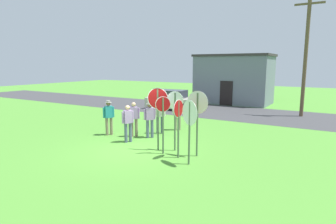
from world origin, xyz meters
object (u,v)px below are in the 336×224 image
at_px(person_in_teal, 109,116).
at_px(person_in_dark_shirt, 128,122).
at_px(utility_pole, 306,54).
at_px(parked_car_on_street, 173,101).
at_px(person_with_sunhat, 134,117).
at_px(stop_sign_low_front, 190,120).
at_px(stop_sign_leaning_left, 175,111).
at_px(stop_sign_far_back, 163,116).
at_px(person_near_signs, 160,114).
at_px(person_on_left, 150,117).
at_px(stop_sign_center_cluster, 158,107).
at_px(stop_sign_leaning_right, 178,119).
at_px(person_holding_notes, 177,112).
at_px(stop_sign_nearest, 197,111).

xyz_separation_m(person_in_teal, person_in_dark_shirt, (1.65, -0.55, -0.03)).
distance_m(utility_pole, parked_car_on_street, 9.83).
bearing_deg(person_with_sunhat, stop_sign_low_front, -27.50).
bearing_deg(person_in_dark_shirt, person_in_teal, 161.46).
relative_size(stop_sign_leaning_left, stop_sign_far_back, 1.07).
distance_m(stop_sign_far_back, person_near_signs, 3.41).
xyz_separation_m(person_on_left, person_in_dark_shirt, (-0.38, -1.16, -0.06)).
xyz_separation_m(stop_sign_center_cluster, stop_sign_far_back, (0.44, -0.30, -0.28)).
xyz_separation_m(stop_sign_low_front, stop_sign_far_back, (-1.43, 0.55, -0.07)).
distance_m(stop_sign_leaning_right, stop_sign_center_cluster, 1.29).
bearing_deg(person_in_teal, stop_sign_far_back, -16.80).
relative_size(stop_sign_center_cluster, person_with_sunhat, 1.52).
bearing_deg(stop_sign_far_back, person_near_signs, 124.76).
distance_m(stop_sign_leaning_right, stop_sign_low_front, 0.81).
distance_m(person_near_signs, person_holding_notes, 1.17).
xyz_separation_m(stop_sign_center_cluster, stop_sign_nearest, (1.70, 0.12, -0.04)).
relative_size(parked_car_on_street, person_in_teal, 2.54).
height_order(stop_sign_leaning_left, stop_sign_nearest, stop_sign_nearest).
distance_m(stop_sign_leaning_left, person_near_signs, 3.09).
xyz_separation_m(stop_sign_leaning_right, person_with_sunhat, (-3.40, 1.69, -0.54)).
relative_size(stop_sign_nearest, person_with_sunhat, 1.49).
relative_size(stop_sign_far_back, person_in_dark_shirt, 1.35).
bearing_deg(person_with_sunhat, stop_sign_center_cluster, -29.74).
height_order(stop_sign_nearest, person_in_dark_shirt, stop_sign_nearest).
distance_m(stop_sign_center_cluster, stop_sign_far_back, 0.60).
bearing_deg(person_in_teal, stop_sign_leaning_right, -15.60).
xyz_separation_m(stop_sign_nearest, person_with_sunhat, (-3.91, 1.15, -0.79)).
xyz_separation_m(parked_car_on_street, stop_sign_leaning_right, (6.09, -10.18, 0.80)).
distance_m(stop_sign_far_back, person_in_dark_shirt, 2.41).
bearing_deg(person_on_left, person_with_sunhat, -164.22).
xyz_separation_m(stop_sign_leaning_left, person_on_left, (-2.06, 1.17, -0.65)).
distance_m(person_on_left, person_in_dark_shirt, 1.22).
bearing_deg(person_holding_notes, person_in_dark_shirt, -102.76).
bearing_deg(utility_pole, stop_sign_far_back, -107.24).
height_order(parked_car_on_street, person_with_sunhat, person_with_sunhat).
relative_size(stop_sign_leaning_left, person_holding_notes, 1.40).
distance_m(person_on_left, person_in_teal, 2.13).
bearing_deg(person_in_teal, utility_pole, 54.59).
relative_size(stop_sign_far_back, person_holding_notes, 1.31).
bearing_deg(person_in_teal, stop_sign_nearest, -8.37).
bearing_deg(stop_sign_low_front, person_in_teal, 162.00).
relative_size(utility_pole, person_in_dark_shirt, 4.69).
xyz_separation_m(utility_pole, person_in_dark_shirt, (-5.93, -11.23, -3.20)).
height_order(stop_sign_far_back, person_near_signs, stop_sign_far_back).
bearing_deg(utility_pole, person_with_sunhat, -121.58).
bearing_deg(person_near_signs, person_with_sunhat, -121.06).
bearing_deg(person_in_teal, stop_sign_low_front, -18.00).
height_order(parked_car_on_street, stop_sign_far_back, stop_sign_far_back).
xyz_separation_m(person_on_left, person_near_signs, (-0.05, 0.98, -0.03)).
relative_size(stop_sign_leaning_left, stop_sign_center_cluster, 0.95).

